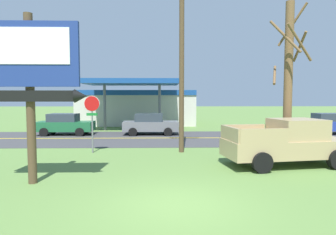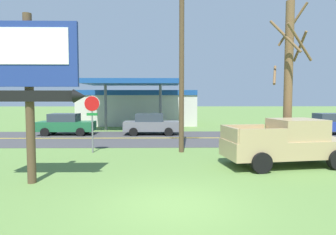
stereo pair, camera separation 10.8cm
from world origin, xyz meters
The scene contains 12 objects.
ground_plane centered at (0.00, 0.00, 0.00)m, with size 180.00×180.00×0.00m, color #5B7F3D.
road_asphalt centered at (0.00, 13.00, 0.01)m, with size 140.00×8.00×0.02m, color #3D3D3F.
road_centre_line centered at (0.00, 13.00, 0.02)m, with size 126.00×0.20×0.01m, color gold.
motel_sign centered at (-4.59, 1.99, 3.76)m, with size 3.56×0.54×5.58m.
stop_sign centered at (-3.92, 7.60, 2.03)m, with size 0.80×0.08×2.95m.
utility_pole centered at (0.70, 7.69, 5.28)m, with size 2.17×0.26×9.86m.
bare_tree centered at (5.73, 6.41, 3.88)m, with size 2.00×2.00×7.41m.
gas_station centered at (-2.89, 23.98, 1.94)m, with size 12.00×11.50×4.40m.
pickup_tan_parked_on_lawn centered at (4.95, 4.49, 0.96)m, with size 5.44×2.82×1.96m.
car_blue_near_lane centered at (12.83, 15.00, 0.83)m, with size 4.20×2.00×1.64m.
car_grey_mid_lane centered at (-1.19, 15.00, 0.83)m, with size 4.20×2.00×1.64m.
car_green_far_lane centered at (-7.70, 15.00, 0.83)m, with size 4.20×2.00×1.64m.
Camera 1 is at (-0.38, -7.72, 2.85)m, focal length 31.74 mm.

